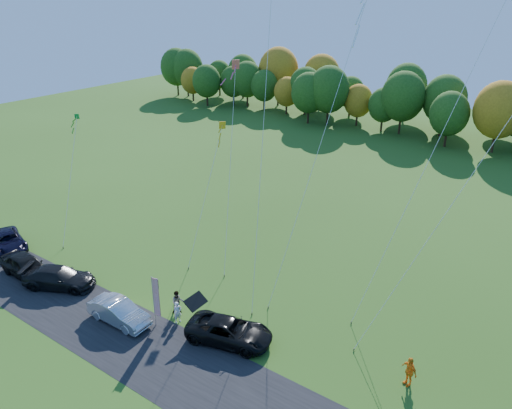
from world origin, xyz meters
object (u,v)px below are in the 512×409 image
Objects in this scene: person_east at (409,371)px; feather_flag at (156,297)px; black_suv at (229,331)px; silver_sedan at (119,312)px.

person_east is 16.64m from feather_flag.
black_suv is 1.45× the size of feather_flag.
silver_sedan is 3.22m from feather_flag.
silver_sedan is at bearing -154.40° from feather_flag.
person_east is at bearing 16.09° from feather_flag.
person_east is (10.93, 3.00, 0.17)m from black_suv.
feather_flag is (-15.93, -4.59, 1.43)m from person_east.
black_suv is 2.96× the size of person_east.
black_suv is 11.34m from person_east.
silver_sedan is 19.34m from person_east.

